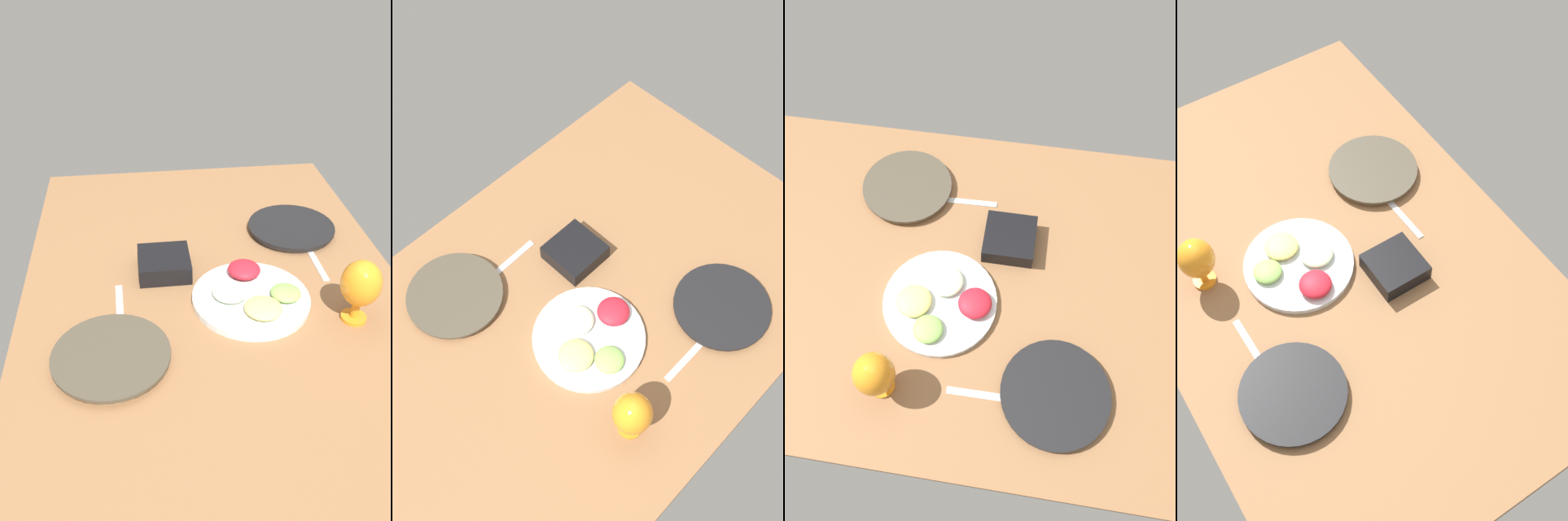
{
  "view_description": "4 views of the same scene",
  "coord_description": "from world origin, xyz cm",
  "views": [
    {
      "loc": [
        105.92,
        -19.0,
        86.26
      ],
      "look_at": [
        -9.8,
        -4.58,
        5.26
      ],
      "focal_mm": 35.47,
      "sensor_mm": 36.0,
      "label": 1
    },
    {
      "loc": [
        52.56,
        56.31,
        153.98
      ],
      "look_at": [
        -12.46,
        -7.29,
        5.26
      ],
      "focal_mm": 42.0,
      "sensor_mm": 36.0,
      "label": 2
    },
    {
      "loc": [
        -15.34,
        57.42,
        119.7
      ],
      "look_at": [
        -5.93,
        -3.49,
        5.26
      ],
      "focal_mm": 32.7,
      "sensor_mm": 36.0,
      "label": 3
    },
    {
      "loc": [
        -90.91,
        45.05,
        154.84
      ],
      "look_at": [
        -9.36,
        -8.05,
        5.26
      ],
      "focal_mm": 44.97,
      "sensor_mm": 36.0,
      "label": 4
    }
  ],
  "objects": [
    {
      "name": "hurricane_glass_orange",
      "position": [
        13.28,
        32.77,
        10.85
      ],
      "size": [
        9.88,
        9.88,
        17.42
      ],
      "color": "orange",
      "rests_on": "ground_plane"
    },
    {
      "name": "dinner_plate_left",
      "position": [
        -29.55,
        28.59,
        1.27
      ],
      "size": [
        27.23,
        27.23,
        2.44
      ],
      "color": "#4C4C51",
      "rests_on": "ground_plane"
    },
    {
      "name": "dinner_plate_right",
      "position": [
        20.53,
        -27.69,
        1.28
      ],
      "size": [
        27.39,
        27.39,
        2.47
      ],
      "color": "beige",
      "rests_on": "ground_plane"
    },
    {
      "name": "ground_plane",
      "position": [
        0.0,
        0.0,
        -2.0
      ],
      "size": [
        160.0,
        104.0,
        4.0
      ],
      "primitive_type": "cube",
      "color": "#8C603D"
    },
    {
      "name": "fruit_platter",
      "position": [
        2.83,
        8.72,
        1.67
      ],
      "size": [
        30.95,
        30.95,
        5.21
      ],
      "color": "silver",
      "rests_on": "ground_plane"
    },
    {
      "name": "fork_by_right_plate",
      "position": [
        1.4,
        -25.82,
        0.3
      ],
      "size": [
        18.04,
        2.3,
        0.6
      ],
      "primitive_type": "cube",
      "rotation": [
        0.0,
        0.0,
        0.03
      ],
      "color": "silver",
      "rests_on": "ground_plane"
    },
    {
      "name": "square_bowl_black",
      "position": [
        -13.03,
        -13.08,
        2.98
      ],
      "size": [
        14.48,
        14.48,
        5.36
      ],
      "color": "black",
      "rests_on": "ground_plane"
    },
    {
      "name": "fork_by_left_plate",
      "position": [
        -11.81,
        31.29,
        0.3
      ],
      "size": [
        18.02,
        1.97,
        0.6
      ],
      "primitive_type": "cube",
      "rotation": [
        0.0,
        0.0,
        0.01
      ],
      "color": "silver",
      "rests_on": "ground_plane"
    }
  ]
}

